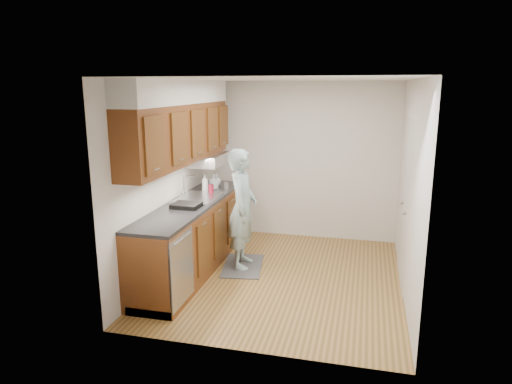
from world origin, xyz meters
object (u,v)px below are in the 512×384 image
Objects in this scene: soap_bottle_c at (216,180)px; soda_can at (211,189)px; steel_can at (226,186)px; dish_rack at (186,205)px; soap_bottle_b at (214,181)px; person at (242,201)px; soap_bottle_a at (205,183)px.

soda_can is (0.11, -0.53, -0.03)m from soap_bottle_c.
steel_can is 1.06m from dish_rack.
soap_bottle_b is 1.80× the size of steel_can.
person is 15.65× the size of steel_can.
soap_bottle_b is 1.11× the size of soap_bottle_c.
dish_rack is at bearing 126.23° from person.
soap_bottle_c is 0.56× the size of dish_rack.
soap_bottle_c is 1.30m from dish_rack.
dish_rack is at bearing -88.92° from soap_bottle_b.
soap_bottle_a is 0.19m from soda_can.
soap_bottle_a is at bearing -93.70° from soap_bottle_c.
steel_can is at bearing 28.07° from soap_bottle_a.
soap_bottle_a is 0.41m from soap_bottle_c.
soap_bottle_b is at bearing 76.28° from soap_bottle_a.
soap_bottle_c reaches higher than steel_can.
person is 0.65m from steel_can.
soda_can reaches higher than dish_rack.
dish_rack is at bearing -100.70° from steel_can.
soap_bottle_a is 1.30× the size of soap_bottle_c.
soap_bottle_c is (-0.03, 0.18, -0.01)m from soap_bottle_b.
steel_can is (0.22, -0.08, -0.05)m from soap_bottle_b.
soda_can reaches higher than steel_can.
person is 9.61× the size of soap_bottle_c.
person reaches higher than soap_bottle_a.
steel_can reaches higher than dish_rack.
person is 0.85m from soap_bottle_b.
soap_bottle_b is at bearing 160.82° from steel_can.
soda_can is 1.15× the size of steel_can.
soap_bottle_c is at bearing 133.37° from steel_can.
soda_can is at bearing 58.82° from person.
soap_bottle_c reaches higher than soda_can.
dish_rack is (0.05, -1.30, -0.07)m from soap_bottle_c.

